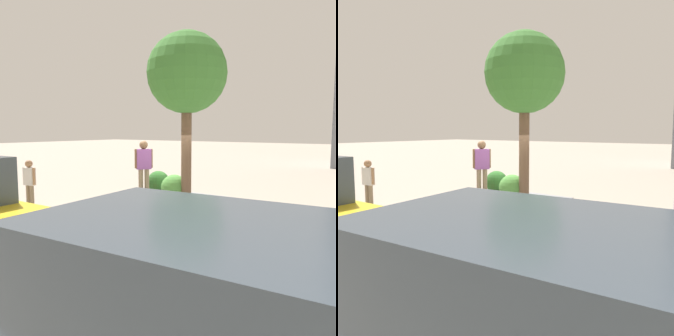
# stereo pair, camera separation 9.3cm
# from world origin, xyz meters

# --- Properties ---
(ground_plane) EXTENTS (120.00, 120.00, 0.00)m
(ground_plane) POSITION_xyz_m (0.00, 0.00, 0.00)
(ground_plane) COLOR #9E9384
(planter_ledge) EXTENTS (3.08, 2.61, 0.64)m
(planter_ledge) POSITION_xyz_m (0.01, 0.22, 0.32)
(planter_ledge) COLOR gray
(planter_ledge) RESTS_ON ground
(plaza_tree) EXTENTS (2.14, 2.14, 4.57)m
(plaza_tree) POSITION_xyz_m (-0.76, 0.44, 4.09)
(plaza_tree) COLOR brown
(plaza_tree) RESTS_ON planter_ledge
(boxwood_shrub) EXTENTS (0.75, 0.75, 0.75)m
(boxwood_shrub) POSITION_xyz_m (-0.34, 0.41, 1.02)
(boxwood_shrub) COLOR #4C8C3D
(boxwood_shrub) RESTS_ON planter_ledge
(hedge_clump) EXTENTS (0.71, 0.71, 0.71)m
(hedge_clump) POSITION_xyz_m (0.78, -0.33, 0.99)
(hedge_clump) COLOR #2D6628
(hedge_clump) RESTS_ON planter_ledge
(skateboard) EXTENTS (0.74, 0.69, 0.07)m
(skateboard) POSITION_xyz_m (0.75, 0.42, 0.69)
(skateboard) COLOR #A51E1E
(skateboard) RESTS_ON planter_ledge
(skateboarder) EXTENTS (0.41, 0.45, 1.61)m
(skateboarder) POSITION_xyz_m (0.75, 0.42, 1.64)
(skateboarder) COLOR #847056
(skateboarder) RESTS_ON skateboard
(pedestrian_crossing) EXTENTS (0.55, 0.25, 1.62)m
(pedestrian_crossing) POSITION_xyz_m (4.81, 1.58, 0.94)
(pedestrian_crossing) COLOR #847056
(pedestrian_crossing) RESTS_ON ground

